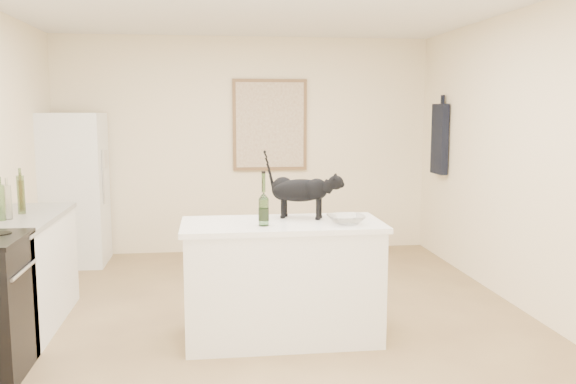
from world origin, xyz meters
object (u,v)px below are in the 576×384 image
(black_cat, at_px, (300,193))
(glass_bowl, at_px, (346,220))
(fridge, at_px, (74,189))
(wine_bottle, at_px, (264,202))

(black_cat, relative_size, glass_bowl, 2.03)
(fridge, bearing_deg, wine_bottle, -54.55)
(fridge, height_order, wine_bottle, fridge)
(fridge, xyz_separation_m, glass_bowl, (2.51, -2.68, 0.08))
(fridge, relative_size, glass_bowl, 6.25)
(black_cat, distance_m, glass_bowl, 0.44)
(fridge, xyz_separation_m, black_cat, (2.21, -2.40, 0.24))
(fridge, distance_m, glass_bowl, 3.67)
(black_cat, bearing_deg, fridge, 154.25)
(black_cat, xyz_separation_m, wine_bottle, (-0.31, -0.27, -0.02))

